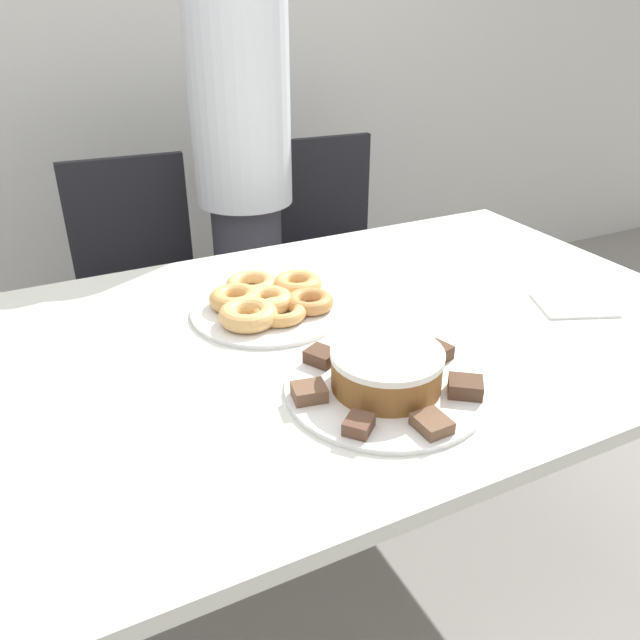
% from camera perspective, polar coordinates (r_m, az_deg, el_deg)
% --- Properties ---
extents(ground_plane, '(12.00, 12.00, 0.00)m').
position_cam_1_polar(ground_plane, '(1.78, 0.29, -22.83)').
color(ground_plane, gray).
extents(wall_back, '(8.00, 0.05, 2.60)m').
position_cam_1_polar(wall_back, '(2.67, -17.02, 24.99)').
color(wall_back, silver).
rests_on(wall_back, ground_plane).
extents(table, '(1.70, 1.02, 0.75)m').
position_cam_1_polar(table, '(1.33, 0.35, -4.02)').
color(table, silver).
rests_on(table, ground_plane).
extents(person_standing, '(0.31, 0.31, 1.57)m').
position_cam_1_polar(person_standing, '(2.06, -6.95, 12.25)').
color(person_standing, '#383842').
rests_on(person_standing, ground_plane).
extents(office_chair_left, '(0.46, 0.46, 0.91)m').
position_cam_1_polar(office_chair_left, '(2.16, -15.57, 0.92)').
color(office_chair_left, black).
rests_on(office_chair_left, ground_plane).
extents(office_chair_right, '(0.47, 0.47, 0.91)m').
position_cam_1_polar(office_chair_right, '(2.37, 1.39, 4.39)').
color(office_chair_right, black).
rests_on(office_chair_right, ground_plane).
extents(plate_cake, '(0.36, 0.36, 0.01)m').
position_cam_1_polar(plate_cake, '(1.11, 5.93, -6.22)').
color(plate_cake, white).
rests_on(plate_cake, table).
extents(plate_donuts, '(0.34, 0.34, 0.01)m').
position_cam_1_polar(plate_donuts, '(1.38, -4.75, 0.95)').
color(plate_donuts, white).
rests_on(plate_donuts, table).
extents(frosted_cake, '(0.20, 0.20, 0.07)m').
position_cam_1_polar(frosted_cake, '(1.09, 6.03, -4.46)').
color(frosted_cake, brown).
rests_on(frosted_cake, plate_cake).
extents(lamington_0, '(0.06, 0.06, 0.02)m').
position_cam_1_polar(lamington_0, '(0.99, 3.56, -9.54)').
color(lamington_0, brown).
rests_on(lamington_0, plate_cake).
extents(lamington_1, '(0.05, 0.06, 0.02)m').
position_cam_1_polar(lamington_1, '(1.01, 10.37, -9.23)').
color(lamington_1, brown).
rests_on(lamington_1, plate_cake).
extents(lamington_2, '(0.08, 0.07, 0.03)m').
position_cam_1_polar(lamington_2, '(1.10, 13.15, -5.97)').
color(lamington_2, '#513828').
rests_on(lamington_2, plate_cake).
extents(lamington_3, '(0.07, 0.06, 0.03)m').
position_cam_1_polar(lamington_3, '(1.19, 10.51, -2.98)').
color(lamington_3, '#513828').
rests_on(lamington_3, plate_cake).
extents(lamington_4, '(0.07, 0.07, 0.03)m').
position_cam_1_polar(lamington_4, '(1.22, 5.05, -1.91)').
color(lamington_4, brown).
rests_on(lamington_4, plate_cake).
extents(lamington_5, '(0.07, 0.07, 0.03)m').
position_cam_1_polar(lamington_5, '(1.16, 0.12, -3.34)').
color(lamington_5, '#513828').
rests_on(lamington_5, plate_cake).
extents(lamington_6, '(0.06, 0.06, 0.02)m').
position_cam_1_polar(lamington_6, '(1.06, -0.99, -6.60)').
color(lamington_6, brown).
rests_on(lamington_6, plate_cake).
extents(donut_0, '(0.11, 0.11, 0.04)m').
position_cam_1_polar(donut_0, '(1.37, -4.79, 1.82)').
color(donut_0, '#E5AD66').
rests_on(donut_0, plate_donuts).
extents(donut_1, '(0.11, 0.11, 0.04)m').
position_cam_1_polar(donut_1, '(1.38, -7.76, 1.95)').
color(donut_1, tan).
rests_on(donut_1, plate_donuts).
extents(donut_2, '(0.12, 0.12, 0.04)m').
position_cam_1_polar(donut_2, '(1.30, -6.57, 0.48)').
color(donut_2, '#E5AD66').
rests_on(donut_2, plate_donuts).
extents(donut_3, '(0.11, 0.11, 0.03)m').
position_cam_1_polar(donut_3, '(1.32, -3.72, 0.75)').
color(donut_3, tan).
rests_on(donut_3, plate_donuts).
extents(donut_4, '(0.11, 0.11, 0.03)m').
position_cam_1_polar(donut_4, '(1.36, -0.96, 1.69)').
color(donut_4, '#C68447').
rests_on(donut_4, plate_donuts).
extents(donut_5, '(0.11, 0.11, 0.04)m').
position_cam_1_polar(donut_5, '(1.44, -2.08, 3.33)').
color(donut_5, tan).
rests_on(donut_5, plate_donuts).
extents(donut_6, '(0.12, 0.12, 0.03)m').
position_cam_1_polar(donut_6, '(1.45, -6.29, 3.27)').
color(donut_6, '#E5AD66').
rests_on(donut_6, plate_donuts).
extents(napkin, '(0.20, 0.18, 0.01)m').
position_cam_1_polar(napkin, '(1.51, 22.19, 1.29)').
color(napkin, white).
rests_on(napkin, table).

